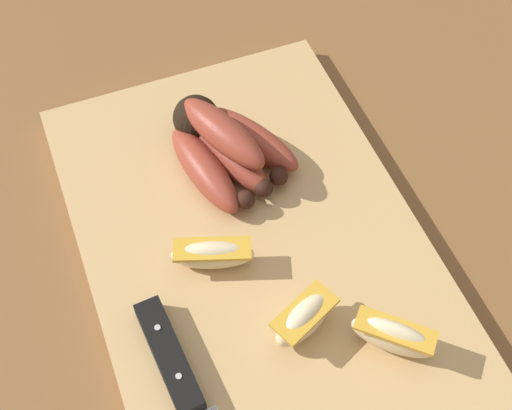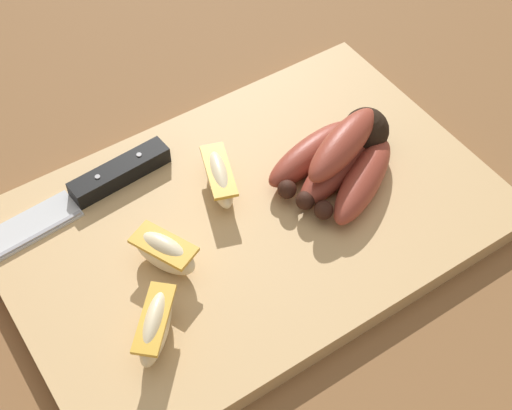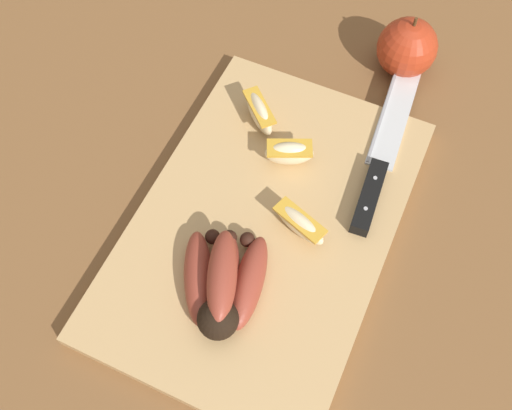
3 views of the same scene
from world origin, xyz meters
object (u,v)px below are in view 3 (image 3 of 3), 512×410
object	(u,v)px
whole_apple	(407,48)
apple_wedge_far	(289,153)
banana_bunch	(223,284)
apple_wedge_near	(299,223)
chefs_knife	(378,166)
apple_wedge_middle	(259,112)

from	to	relation	value
whole_apple	apple_wedge_far	bearing A→B (deg)	-19.74
banana_bunch	apple_wedge_near	world-z (taller)	banana_bunch
apple_wedge_near	chefs_knife	bearing A→B (deg)	154.22
apple_wedge_middle	apple_wedge_far	xyz separation A→B (m)	(0.04, 0.06, -0.00)
chefs_knife	apple_wedge_far	world-z (taller)	apple_wedge_far
chefs_knife	whole_apple	xyz separation A→B (m)	(-0.19, -0.03, 0.02)
apple_wedge_near	apple_wedge_far	bearing A→B (deg)	-149.96
apple_wedge_near	apple_wedge_far	distance (m)	0.10
apple_wedge_middle	whole_apple	size ratio (longest dim) A/B	0.68
banana_bunch	apple_wedge_near	size ratio (longest dim) A/B	1.81
apple_wedge_near	whole_apple	bearing A→B (deg)	174.07
chefs_knife	apple_wedge_middle	size ratio (longest dim) A/B	4.36
chefs_knife	apple_wedge_far	xyz separation A→B (m)	(0.04, -0.11, 0.01)
whole_apple	chefs_knife	bearing A→B (deg)	7.72
apple_wedge_near	apple_wedge_middle	xyz separation A→B (m)	(-0.13, -0.11, 0.00)
banana_bunch	apple_wedge_far	distance (m)	0.19
banana_bunch	whole_apple	bearing A→B (deg)	169.20
chefs_knife	apple_wedge_near	bearing A→B (deg)	-25.78
apple_wedge_middle	whole_apple	xyz separation A→B (m)	(-0.18, 0.14, 0.00)
apple_wedge_far	whole_apple	size ratio (longest dim) A/B	0.69
banana_bunch	chefs_knife	xyz separation A→B (m)	(-0.23, 0.11, -0.02)
banana_bunch	apple_wedge_middle	world-z (taller)	banana_bunch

